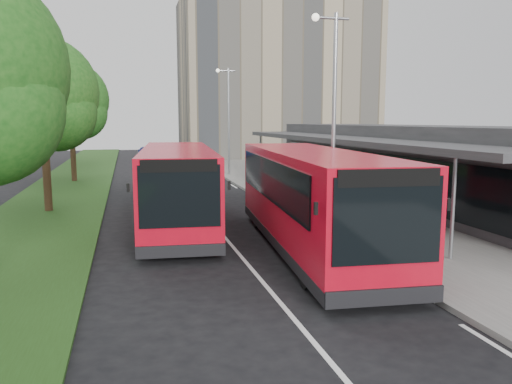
% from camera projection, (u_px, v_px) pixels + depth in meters
% --- Properties ---
extents(ground, '(120.00, 120.00, 0.00)m').
position_uv_depth(ground, '(237.00, 251.00, 16.37)').
color(ground, black).
rests_on(ground, ground).
extents(pavement, '(5.00, 80.00, 0.15)m').
position_uv_depth(pavement, '(258.00, 177.00, 37.01)').
color(pavement, slate).
rests_on(pavement, ground).
extents(grass_verge, '(5.00, 80.00, 0.10)m').
position_uv_depth(grass_verge, '(73.00, 183.00, 33.79)').
color(grass_verge, '#204014').
rests_on(grass_verge, ground).
extents(lane_centre_line, '(0.12, 70.00, 0.01)m').
position_uv_depth(lane_centre_line, '(185.00, 190.00, 30.74)').
color(lane_centre_line, silver).
rests_on(lane_centre_line, ground).
extents(kerb_dashes, '(0.12, 56.00, 0.01)m').
position_uv_depth(kerb_dashes, '(225.00, 181.00, 35.39)').
color(kerb_dashes, silver).
rests_on(kerb_dashes, ground).
extents(office_block, '(22.00, 12.00, 18.00)m').
position_uv_depth(office_block, '(276.00, 80.00, 58.81)').
color(office_block, '#9D8C6F').
rests_on(office_block, ground).
extents(station_building, '(7.70, 26.00, 4.00)m').
position_uv_depth(station_building, '(404.00, 163.00, 26.43)').
color(station_building, '#2B2B2D').
rests_on(station_building, ground).
extents(tree_mid, '(5.00, 5.00, 8.04)m').
position_uv_depth(tree_mid, '(42.00, 100.00, 22.57)').
color(tree_mid, '#382616').
rests_on(tree_mid, ground).
extents(tree_far, '(5.14, 5.14, 8.26)m').
position_uv_depth(tree_far, '(70.00, 105.00, 34.05)').
color(tree_far, '#382616').
rests_on(tree_far, ground).
extents(lamp_post_near, '(1.44, 0.28, 8.00)m').
position_uv_depth(lamp_post_near, '(332.00, 108.00, 18.63)').
color(lamp_post_near, gray).
rests_on(lamp_post_near, pavement).
extents(lamp_post_far, '(1.44, 0.28, 8.00)m').
position_uv_depth(lamp_post_far, '(228.00, 114.00, 37.80)').
color(lamp_post_far, gray).
rests_on(lamp_post_far, pavement).
extents(bus_main, '(3.87, 11.75, 3.27)m').
position_uv_depth(bus_main, '(312.00, 200.00, 16.32)').
color(bus_main, red).
rests_on(bus_main, ground).
extents(bus_second, '(3.77, 11.38, 3.17)m').
position_uv_depth(bus_second, '(178.00, 187.00, 20.02)').
color(bus_second, red).
rests_on(bus_second, ground).
extents(litter_bin, '(0.60, 0.60, 0.94)m').
position_uv_depth(litter_bin, '(310.00, 189.00, 26.57)').
color(litter_bin, '#3E2619').
rests_on(litter_bin, pavement).
extents(bollard, '(0.18, 0.18, 0.88)m').
position_uv_depth(bollard, '(250.00, 174.00, 34.68)').
color(bollard, '#F6B20C').
rests_on(bollard, pavement).
extents(car_near, '(1.51, 3.40, 1.14)m').
position_uv_depth(car_near, '(174.00, 156.00, 51.77)').
color(car_near, '#5E1B0D').
rests_on(car_near, ground).
extents(car_far, '(2.75, 4.13, 1.29)m').
position_uv_depth(car_far, '(151.00, 152.00, 56.96)').
color(car_far, navy).
rests_on(car_far, ground).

